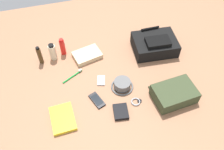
# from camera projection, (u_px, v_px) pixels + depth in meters

# --- Properties ---
(ground_plane) EXTENTS (2.64, 2.02, 0.02)m
(ground_plane) POSITION_uv_depth(u_px,v_px,m) (112.00, 80.00, 1.73)
(ground_plane) COLOR #9B6949
(ground_plane) RESTS_ON ground
(backpack) EXTENTS (0.34, 0.27, 0.13)m
(backpack) POSITION_uv_depth(u_px,v_px,m) (155.00, 44.00, 1.85)
(backpack) COLOR black
(backpack) RESTS_ON ground_plane
(toiletry_pouch) EXTENTS (0.28, 0.25, 0.09)m
(toiletry_pouch) POSITION_uv_depth(u_px,v_px,m) (174.00, 93.00, 1.59)
(toiletry_pouch) COLOR #384228
(toiletry_pouch) RESTS_ON ground_plane
(bucket_hat) EXTENTS (0.15, 0.15, 0.06)m
(bucket_hat) POSITION_uv_depth(u_px,v_px,m) (122.00, 85.00, 1.65)
(bucket_hat) COLOR slate
(bucket_hat) RESTS_ON ground_plane
(cologne_bottle) EXTENTS (0.03, 0.03, 0.15)m
(cologne_bottle) POSITION_uv_depth(u_px,v_px,m) (40.00, 55.00, 1.76)
(cologne_bottle) COLOR #473319
(cologne_bottle) RESTS_ON ground_plane
(lotion_bottle) EXTENTS (0.05, 0.05, 0.14)m
(lotion_bottle) POSITION_uv_depth(u_px,v_px,m) (53.00, 52.00, 1.79)
(lotion_bottle) COLOR beige
(lotion_bottle) RESTS_ON ground_plane
(sunscreen_spray) EXTENTS (0.04, 0.04, 0.15)m
(sunscreen_spray) POSITION_uv_depth(u_px,v_px,m) (63.00, 47.00, 1.82)
(sunscreen_spray) COLOR red
(sunscreen_spray) RESTS_ON ground_plane
(paperback_novel) EXTENTS (0.15, 0.20, 0.02)m
(paperback_novel) POSITION_uv_depth(u_px,v_px,m) (63.00, 119.00, 1.51)
(paperback_novel) COLOR yellow
(paperback_novel) RESTS_ON ground_plane
(cell_phone) EXTENTS (0.10, 0.14, 0.01)m
(cell_phone) POSITION_uv_depth(u_px,v_px,m) (97.00, 100.00, 1.60)
(cell_phone) COLOR black
(cell_phone) RESTS_ON ground_plane
(media_player) EXTENTS (0.07, 0.09, 0.01)m
(media_player) POSITION_uv_depth(u_px,v_px,m) (101.00, 80.00, 1.70)
(media_player) COLOR #B7B7BC
(media_player) RESTS_ON ground_plane
(wristwatch) EXTENTS (0.07, 0.06, 0.01)m
(wristwatch) POSITION_uv_depth(u_px,v_px,m) (136.00, 102.00, 1.59)
(wristwatch) COLOR #99999E
(wristwatch) RESTS_ON ground_plane
(toothbrush) EXTENTS (0.15, 0.09, 0.02)m
(toothbrush) POSITION_uv_depth(u_px,v_px,m) (74.00, 76.00, 1.73)
(toothbrush) COLOR #198C33
(toothbrush) RESTS_ON ground_plane
(wallet) EXTENTS (0.10, 0.12, 0.02)m
(wallet) POSITION_uv_depth(u_px,v_px,m) (121.00, 112.00, 1.54)
(wallet) COLOR black
(wallet) RESTS_ON ground_plane
(folded_towel) EXTENTS (0.23, 0.18, 0.04)m
(folded_towel) POSITION_uv_depth(u_px,v_px,m) (87.00, 55.00, 1.84)
(folded_towel) COLOR beige
(folded_towel) RESTS_ON ground_plane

